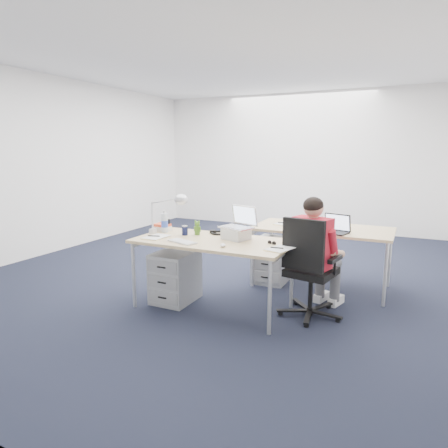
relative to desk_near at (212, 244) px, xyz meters
The scene contains 24 objects.
floor 1.43m from the desk_near, 109.53° to the left, with size 7.00×7.00×0.00m, color black.
room 1.62m from the desk_near, 109.53° to the left, with size 6.02×7.02×2.80m.
desk_near is the anchor object (origin of this frame).
desk_far 1.45m from the desk_near, 52.60° to the left, with size 1.60×0.80×0.73m.
office_chair 1.07m from the desk_near, 12.23° to the left, with size 0.74×0.74×1.01m.
seated_person 1.08m from the desk_near, 20.49° to the left, with size 0.47×0.69×1.19m.
drawer_pedestal_near 0.61m from the desk_near, behind, with size 0.40×0.50×0.55m, color #A0A3A5.
drawer_pedestal_far 1.21m from the desk_near, 75.77° to the left, with size 0.40×0.50×0.55m, color #A0A3A5.
silver_laptop 0.33m from the desk_near, 32.47° to the left, with size 0.32×0.25×0.34m, color silver, non-canonical shape.
wireless_keyboard 0.33m from the desk_near, 133.01° to the right, with size 0.31×0.13×0.02m, color white.
computer_mouse 0.33m from the desk_near, 44.54° to the right, with size 0.05×0.09×0.03m, color white.
headphones 0.31m from the desk_near, 102.63° to the left, with size 0.24×0.18×0.04m, color black, non-canonical shape.
can_koozie 0.40m from the desk_near, 168.05° to the left, with size 0.06×0.06×0.11m, color #13183D.
water_bottle 0.69m from the desk_near, 169.90° to the left, with size 0.08×0.08×0.24m, color silver.
bear_figurine 0.33m from the desk_near, 150.00° to the left, with size 0.09×0.06×0.16m, color #2E651B, non-canonical shape.
book_stack 0.75m from the desk_near, 167.59° to the left, with size 0.18×0.14×0.08m, color silver.
cordless_phone 0.70m from the desk_near, 163.84° to the left, with size 0.04×0.02×0.14m, color black.
papers_left 0.62m from the desk_near, 165.39° to the right, with size 0.19×0.28×0.01m, color #FFE393.
papers_right 0.75m from the desk_near, ahead, with size 0.18×0.26×0.01m, color #FFE393.
sunglasses 0.62m from the desk_near, ahead, with size 0.10×0.05×0.02m, color black, non-canonical shape.
desk_lamp 0.66m from the desk_near, behind, with size 0.42×0.15×0.48m, color silver, non-canonical shape.
dark_laptop 1.39m from the desk_near, 39.99° to the left, with size 0.30×0.29×0.22m, color black, non-canonical shape.
far_cup 1.54m from the desk_near, 48.55° to the left, with size 0.07×0.07×0.10m, color white.
far_papers 1.26m from the desk_near, 71.64° to the left, with size 0.19×0.27×0.01m, color white.
Camera 1 is at (2.25, -4.74, 1.64)m, focal length 32.00 mm.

